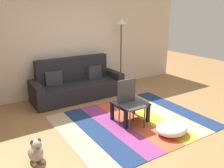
{
  "coord_description": "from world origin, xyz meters",
  "views": [
    {
      "loc": [
        -2.5,
        -3.22,
        2.15
      ],
      "look_at": [
        0.05,
        0.76,
        0.65
      ],
      "focal_mm": 37.9,
      "sensor_mm": 36.0,
      "label": 1
    }
  ],
  "objects_px": {
    "folding_chair": "(129,99)",
    "dog": "(36,152)",
    "couch": "(77,85)",
    "coffee_table": "(130,106)",
    "tv_remote": "(126,102)",
    "pouf": "(172,129)",
    "standing_lamp": "(121,31)"
  },
  "relations": [
    {
      "from": "pouf",
      "to": "coffee_table",
      "type": "bearing_deg",
      "value": 110.05
    },
    {
      "from": "couch",
      "to": "coffee_table",
      "type": "relative_size",
      "value": 3.64
    },
    {
      "from": "folding_chair",
      "to": "dog",
      "type": "bearing_deg",
      "value": -146.58
    },
    {
      "from": "couch",
      "to": "coffee_table",
      "type": "distance_m",
      "value": 1.83
    },
    {
      "from": "couch",
      "to": "pouf",
      "type": "bearing_deg",
      "value": -76.68
    },
    {
      "from": "tv_remote",
      "to": "folding_chair",
      "type": "relative_size",
      "value": 0.17
    },
    {
      "from": "coffee_table",
      "to": "pouf",
      "type": "relative_size",
      "value": 1.05
    },
    {
      "from": "standing_lamp",
      "to": "folding_chair",
      "type": "relative_size",
      "value": 2.12
    },
    {
      "from": "couch",
      "to": "dog",
      "type": "distance_m",
      "value": 2.68
    },
    {
      "from": "coffee_table",
      "to": "folding_chair",
      "type": "height_order",
      "value": "folding_chair"
    },
    {
      "from": "couch",
      "to": "pouf",
      "type": "xyz_separation_m",
      "value": [
        0.62,
        -2.64,
        -0.22
      ]
    },
    {
      "from": "couch",
      "to": "dog",
      "type": "height_order",
      "value": "couch"
    },
    {
      "from": "coffee_table",
      "to": "dog",
      "type": "height_order",
      "value": "dog"
    },
    {
      "from": "coffee_table",
      "to": "couch",
      "type": "bearing_deg",
      "value": 100.05
    },
    {
      "from": "couch",
      "to": "pouf",
      "type": "distance_m",
      "value": 2.72
    },
    {
      "from": "standing_lamp",
      "to": "folding_chair",
      "type": "distance_m",
      "value": 2.69
    },
    {
      "from": "standing_lamp",
      "to": "coffee_table",
      "type": "bearing_deg",
      "value": -119.92
    },
    {
      "from": "coffee_table",
      "to": "tv_remote",
      "type": "distance_m",
      "value": 0.12
    },
    {
      "from": "couch",
      "to": "coffee_table",
      "type": "height_order",
      "value": "couch"
    },
    {
      "from": "couch",
      "to": "dog",
      "type": "relative_size",
      "value": 5.69
    },
    {
      "from": "pouf",
      "to": "dog",
      "type": "relative_size",
      "value": 1.49
    },
    {
      "from": "coffee_table",
      "to": "pouf",
      "type": "distance_m",
      "value": 0.91
    },
    {
      "from": "coffee_table",
      "to": "folding_chair",
      "type": "bearing_deg",
      "value": -132.67
    },
    {
      "from": "couch",
      "to": "folding_chair",
      "type": "xyz_separation_m",
      "value": [
        0.19,
        -1.94,
        0.2
      ]
    },
    {
      "from": "dog",
      "to": "tv_remote",
      "type": "distance_m",
      "value": 1.92
    },
    {
      "from": "couch",
      "to": "tv_remote",
      "type": "relative_size",
      "value": 15.07
    },
    {
      "from": "coffee_table",
      "to": "pouf",
      "type": "height_order",
      "value": "coffee_table"
    },
    {
      "from": "coffee_table",
      "to": "tv_remote",
      "type": "bearing_deg",
      "value": 154.72
    },
    {
      "from": "folding_chair",
      "to": "tv_remote",
      "type": "bearing_deg",
      "value": 102.23
    },
    {
      "from": "standing_lamp",
      "to": "folding_chair",
      "type": "xyz_separation_m",
      "value": [
        -1.27,
        -2.12,
        -1.06
      ]
    },
    {
      "from": "couch",
      "to": "pouf",
      "type": "height_order",
      "value": "couch"
    },
    {
      "from": "standing_lamp",
      "to": "couch",
      "type": "bearing_deg",
      "value": -172.83
    }
  ]
}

